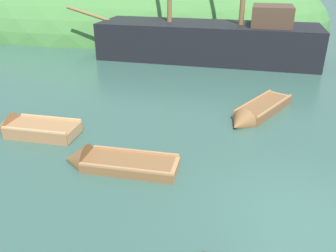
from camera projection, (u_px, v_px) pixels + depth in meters
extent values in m
plane|color=#33564C|center=(302.00, 220.00, 7.87)|extent=(120.00, 120.00, 0.00)
ellipsoid|color=#477F3D|center=(141.00, 23.00, 34.68)|extent=(36.74, 23.75, 12.96)
cube|color=black|center=(206.00, 48.00, 21.13)|extent=(13.54, 6.65, 2.97)
cube|color=#997A51|center=(208.00, 24.00, 20.52)|extent=(12.97, 6.23, 0.10)
cylinder|color=olive|center=(88.00, 14.00, 22.08)|extent=(2.92, 0.86, 0.97)
cube|color=#4C3828|center=(272.00, 16.00, 19.46)|extent=(2.74, 3.10, 1.10)
cube|color=brown|center=(131.00, 166.00, 9.85)|extent=(2.84, 1.57, 0.38)
cone|color=brown|center=(76.00, 160.00, 10.16)|extent=(0.85, 1.15, 1.04)
cube|color=#AE7B4F|center=(175.00, 170.00, 9.58)|extent=(0.30, 0.99, 0.27)
cube|color=#AE7B4F|center=(115.00, 161.00, 9.88)|extent=(0.36, 1.02, 0.05)
cube|color=#AE7B4F|center=(146.00, 164.00, 9.70)|extent=(0.36, 1.02, 0.05)
cube|color=#AE7B4F|center=(135.00, 151.00, 10.20)|extent=(2.60, 0.57, 0.07)
cube|color=#AE7B4F|center=(125.00, 169.00, 9.30)|extent=(2.60, 0.57, 0.07)
cube|color=#9E7047|center=(44.00, 131.00, 11.77)|extent=(2.53, 1.60, 0.51)
cone|color=#9E7047|center=(5.00, 128.00, 12.05)|extent=(0.81, 1.21, 1.11)
cube|color=tan|center=(74.00, 132.00, 11.52)|extent=(0.32, 1.06, 0.36)
cube|color=tan|center=(32.00, 125.00, 11.76)|extent=(0.38, 1.09, 0.05)
cube|color=tan|center=(54.00, 127.00, 11.60)|extent=(0.38, 1.09, 0.05)
cube|color=tan|center=(51.00, 118.00, 12.13)|extent=(2.28, 0.52, 0.07)
cube|color=tan|center=(33.00, 131.00, 11.16)|extent=(2.28, 0.52, 0.07)
cube|color=brown|center=(264.00, 109.00, 13.72)|extent=(2.76, 3.08, 0.45)
cone|color=brown|center=(239.00, 124.00, 12.37)|extent=(1.22, 1.19, 0.96)
cube|color=#AE7B4F|center=(280.00, 97.00, 14.75)|extent=(0.78, 0.66, 0.31)
cube|color=#AE7B4F|center=(258.00, 109.00, 13.27)|extent=(0.84, 0.72, 0.05)
cube|color=#AE7B4F|center=(270.00, 101.00, 14.03)|extent=(0.84, 0.72, 0.05)
cube|color=#AE7B4F|center=(254.00, 100.00, 13.89)|extent=(1.99, 2.44, 0.07)
cube|color=#AE7B4F|center=(276.00, 106.00, 13.34)|extent=(1.99, 2.44, 0.07)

